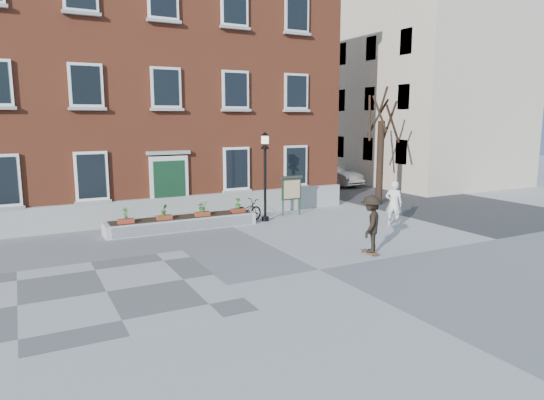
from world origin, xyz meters
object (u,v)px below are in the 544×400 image
bystander (394,203)px  lamp_post (265,164)px  bicycle (245,211)px  notice_board (291,189)px  parked_car (334,175)px  skateboarder (371,224)px

bystander → lamp_post: 5.76m
bicycle → bystander: bystander is taller
bicycle → lamp_post: size_ratio=0.48×
bicycle → notice_board: (2.57, 0.39, 0.76)m
parked_car → notice_board: size_ratio=2.38×
notice_board → skateboarder: bearing=-97.7°
bystander → lamp_post: bearing=7.4°
lamp_post → notice_board: 2.15m
parked_car → bystander: bearing=-120.1°
skateboarder → parked_car: bearing=59.2°
bicycle → parked_car: parked_car is taller
bicycle → lamp_post: (0.91, -0.14, 2.04)m
bicycle → skateboarder: size_ratio=0.95×
notice_board → skateboarder: (-0.94, -6.95, -0.23)m
bicycle → parked_car: bearing=-70.4°
parked_car → lamp_post: lamp_post is taller
bicycle → skateboarder: (1.63, -6.55, 0.53)m
lamp_post → parked_car: bearing=41.2°
bicycle → skateboarder: skateboarder is taller
bicycle → lamp_post: bearing=-117.3°
parked_car → bystander: bystander is taller
parked_car → skateboarder: size_ratio=2.23×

